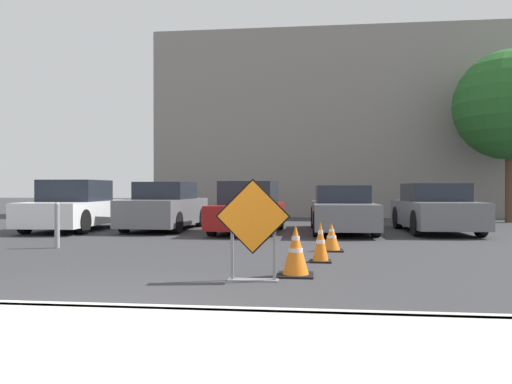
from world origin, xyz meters
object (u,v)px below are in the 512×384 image
object	(u,v)px
parked_car_fifth	(435,209)
bollard_nearest	(57,224)
parked_car_second	(165,207)
parked_car_nearest	(75,207)
parked_car_third	(249,209)
parked_car_fourth	(342,210)
traffic_cone_third	(332,238)
traffic_cone_second	(321,242)
road_closed_sign	(253,225)
traffic_cone_nearest	(296,251)

from	to	relation	value
parked_car_fifth	bollard_nearest	world-z (taller)	parked_car_fifth
parked_car_second	parked_car_nearest	bearing A→B (deg)	12.49
parked_car_second	parked_car_third	bearing A→B (deg)	168.49
parked_car_nearest	parked_car_third	xyz separation A→B (m)	(5.54, -0.15, -0.03)
parked_car_fourth	parked_car_nearest	bearing A→B (deg)	0.31
traffic_cone_third	parked_car_nearest	world-z (taller)	parked_car_nearest
parked_car_third	traffic_cone_second	bearing A→B (deg)	112.57
traffic_cone_third	road_closed_sign	bearing A→B (deg)	-109.14
traffic_cone_second	bollard_nearest	distance (m)	5.92
parked_car_second	parked_car_fifth	world-z (taller)	parked_car_second
traffic_cone_third	traffic_cone_second	bearing A→B (deg)	-99.12
parked_car_fourth	bollard_nearest	distance (m)	8.02
parked_car_second	parked_car_third	world-z (taller)	parked_car_third
road_closed_sign	parked_car_nearest	distance (m)	10.31
parked_car_second	parked_car_fifth	xyz separation A→B (m)	(8.31, -0.06, -0.01)
traffic_cone_nearest	parked_car_second	distance (m)	9.08
road_closed_sign	traffic_cone_third	bearing A→B (deg)	70.86
traffic_cone_third	parked_car_fourth	distance (m)	4.61
parked_car_nearest	parked_car_fourth	xyz separation A→B (m)	(8.31, 0.22, -0.06)
traffic_cone_nearest	parked_car_nearest	size ratio (longest dim) A/B	0.18
traffic_cone_third	parked_car_fifth	xyz separation A→B (m)	(3.24, 4.81, 0.41)
traffic_cone_nearest	parked_car_fourth	size ratio (longest dim) A/B	0.16
traffic_cone_third	parked_car_third	xyz separation A→B (m)	(-2.30, 4.20, 0.41)
traffic_cone_third	parked_car_nearest	xyz separation A→B (m)	(-7.85, 4.35, 0.44)
parked_car_fifth	parked_car_third	bearing A→B (deg)	4.60
parked_car_second	parked_car_fourth	bearing A→B (deg)	178.97
parked_car_fourth	bollard_nearest	bearing A→B (deg)	34.99
parked_car_second	traffic_cone_nearest	bearing A→B (deg)	121.19
parked_car_third	parked_car_fourth	distance (m)	2.79
traffic_cone_second	parked_car_third	bearing A→B (deg)	109.49
traffic_cone_second	parked_car_fourth	xyz separation A→B (m)	(0.72, 6.16, 0.31)
parked_car_third	parked_car_fourth	xyz separation A→B (m)	(2.77, 0.37, -0.03)
parked_car_fifth	traffic_cone_nearest	bearing A→B (deg)	62.06
parked_car_nearest	road_closed_sign	bearing A→B (deg)	127.85
road_closed_sign	traffic_cone_second	distance (m)	2.25
parked_car_nearest	parked_car_fifth	bearing A→B (deg)	-179.66
traffic_cone_second	traffic_cone_third	distance (m)	1.61
traffic_cone_third	parked_car_fifth	bearing A→B (deg)	56.04
traffic_cone_nearest	traffic_cone_third	size ratio (longest dim) A/B	1.32
traffic_cone_second	parked_car_second	size ratio (longest dim) A/B	0.17
road_closed_sign	parked_car_nearest	xyz separation A→B (m)	(-6.61, 7.92, -0.07)
parked_car_third	bollard_nearest	distance (m)	5.72
parked_car_second	bollard_nearest	world-z (taller)	parked_car_second
traffic_cone_nearest	parked_car_nearest	distance (m)	10.34
traffic_cone_second	parked_car_second	distance (m)	8.06
traffic_cone_third	parked_car_fourth	xyz separation A→B (m)	(0.47, 4.57, 0.38)
parked_car_third	parked_car_second	bearing A→B (deg)	-10.44
traffic_cone_second	traffic_cone_third	bearing A→B (deg)	80.88
parked_car_nearest	parked_car_fifth	size ratio (longest dim) A/B	1.03
road_closed_sign	traffic_cone_second	size ratio (longest dim) A/B	2.01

